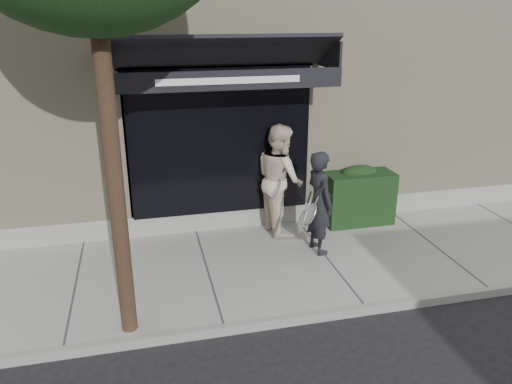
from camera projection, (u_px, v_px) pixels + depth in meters
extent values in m
plane|color=black|center=(325.00, 262.00, 8.41)|extent=(80.00, 80.00, 0.00)
cube|color=#A0A09B|center=(325.00, 259.00, 8.39)|extent=(20.00, 3.00, 0.12)
cube|color=gray|center=(365.00, 309.00, 6.97)|extent=(20.00, 0.10, 0.14)
cube|color=#C3B795|center=(257.00, 65.00, 12.02)|extent=(14.00, 7.00, 5.50)
cube|color=gray|center=(295.00, 211.00, 9.88)|extent=(14.02, 0.42, 0.50)
cube|color=black|center=(220.00, 141.00, 8.88)|extent=(3.20, 0.30, 2.60)
cube|color=gray|center=(127.00, 145.00, 8.67)|extent=(0.08, 0.40, 2.60)
cube|color=gray|center=(302.00, 135.00, 9.36)|extent=(0.08, 0.40, 2.60)
cube|color=gray|center=(216.00, 63.00, 8.55)|extent=(3.36, 0.40, 0.12)
cube|color=black|center=(223.00, 51.00, 7.82)|extent=(3.60, 1.03, 0.55)
cube|color=black|center=(229.00, 80.00, 7.50)|extent=(3.60, 0.05, 0.30)
cube|color=white|center=(230.00, 81.00, 7.47)|extent=(2.20, 0.01, 0.10)
cube|color=black|center=(106.00, 59.00, 7.46)|extent=(0.04, 1.00, 0.45)
cube|color=black|center=(329.00, 54.00, 8.24)|extent=(0.04, 1.00, 0.45)
cube|color=black|center=(357.00, 197.00, 9.58)|extent=(1.30, 0.70, 1.00)
ellipsoid|color=black|center=(359.00, 172.00, 9.40)|extent=(0.71, 0.38, 0.27)
cylinder|color=black|center=(113.00, 160.00, 5.70)|extent=(0.20, 0.20, 4.80)
imported|color=black|center=(319.00, 202.00, 8.28)|extent=(0.53, 0.70, 1.76)
torus|color=silver|center=(310.00, 214.00, 7.99)|extent=(0.15, 0.31, 0.29)
cylinder|color=silver|center=(310.00, 214.00, 7.99)|extent=(0.12, 0.27, 0.25)
cylinder|color=silver|center=(310.00, 214.00, 7.99)|extent=(0.17, 0.02, 0.09)
cylinder|color=black|center=(310.00, 214.00, 7.99)|extent=(0.20, 0.04, 0.11)
torus|color=silver|center=(301.00, 222.00, 7.83)|extent=(0.14, 0.32, 0.30)
cylinder|color=silver|center=(301.00, 222.00, 7.83)|extent=(0.11, 0.28, 0.26)
cylinder|color=silver|center=(301.00, 222.00, 7.83)|extent=(0.18, 0.04, 0.07)
cylinder|color=black|center=(301.00, 222.00, 7.83)|extent=(0.20, 0.06, 0.08)
imported|color=beige|center=(280.00, 179.00, 9.01)|extent=(0.90, 1.08, 2.02)
torus|color=silver|center=(275.00, 189.00, 8.70)|extent=(0.23, 0.33, 0.28)
cylinder|color=silver|center=(275.00, 189.00, 8.70)|extent=(0.19, 0.29, 0.24)
cylinder|color=silver|center=(275.00, 189.00, 8.70)|extent=(0.17, 0.05, 0.10)
cylinder|color=black|center=(275.00, 189.00, 8.70)|extent=(0.19, 0.07, 0.12)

